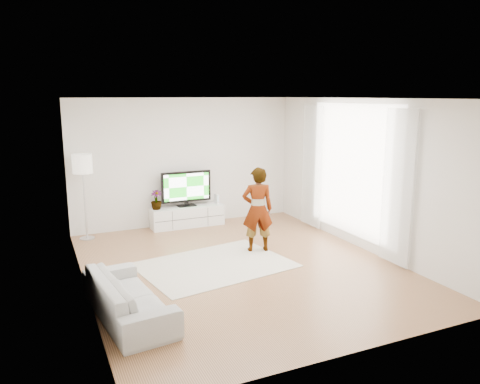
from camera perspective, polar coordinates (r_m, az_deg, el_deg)
name	(u,v)px	position (r m, az deg, el deg)	size (l,w,h in m)	color
floor	(241,266)	(8.03, 0.09, -9.06)	(6.00, 6.00, 0.00)	#B07B4F
ceiling	(241,98)	(7.51, 0.10, 11.33)	(6.00, 6.00, 0.00)	white
wall_left	(81,199)	(7.03, -18.84, -0.83)	(0.02, 6.00, 2.80)	silver
wall_right	(364,175)	(8.95, 14.87, 2.00)	(0.02, 6.00, 2.80)	silver
wall_back	(185,162)	(10.42, -6.69, 3.64)	(5.00, 0.02, 2.80)	silver
wall_front	(356,234)	(5.14, 13.99, -5.04)	(5.00, 0.02, 2.80)	silver
window	(353,170)	(9.16, 13.61, 2.60)	(0.01, 2.60, 2.50)	white
curtain_near	(398,188)	(8.15, 18.68, 0.49)	(0.04, 0.70, 2.60)	white
curtain_far	(312,166)	(10.18, 8.78, 3.11)	(0.04, 0.70, 2.60)	white
media_console	(187,216)	(10.42, -6.44, -2.95)	(1.61, 0.46, 0.45)	white
television	(186,187)	(10.30, -6.57, 0.57)	(1.11, 0.22, 0.78)	black
game_console	(217,199)	(10.56, -2.85, -0.82)	(0.07, 0.16, 0.21)	white
potted_plant	(156,200)	(10.14, -10.18, -0.96)	(0.23, 0.23, 0.41)	#3F7238
rug	(215,265)	(8.10, -3.08, -8.87)	(2.46, 1.77, 0.01)	beige
player	(258,209)	(8.59, 2.15, -2.13)	(0.57, 0.38, 1.57)	#334772
sofa	(128,296)	(6.42, -13.48, -12.25)	(1.91, 0.75, 0.56)	beige
floor_lamp	(82,168)	(9.69, -18.66, 2.84)	(0.38, 0.38, 1.72)	silver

